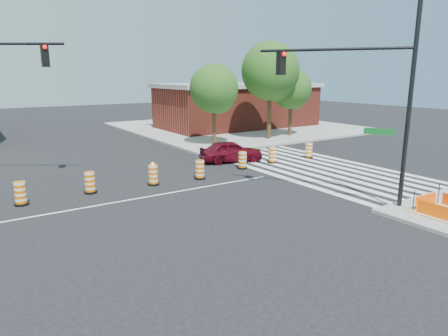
# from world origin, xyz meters

# --- Properties ---
(ground) EXTENTS (120.00, 120.00, 0.00)m
(ground) POSITION_xyz_m (0.00, 0.00, 0.00)
(ground) COLOR black
(ground) RESTS_ON ground
(sidewalk_ne) EXTENTS (22.00, 22.00, 0.15)m
(sidewalk_ne) POSITION_xyz_m (18.00, 18.00, 0.07)
(sidewalk_ne) COLOR gray
(sidewalk_ne) RESTS_ON ground
(crosswalk_east) EXTENTS (6.75, 13.50, 0.01)m
(crosswalk_east) POSITION_xyz_m (10.95, 0.00, 0.01)
(crosswalk_east) COLOR silver
(crosswalk_east) RESTS_ON ground
(lane_centerline) EXTENTS (14.00, 0.12, 0.01)m
(lane_centerline) POSITION_xyz_m (0.00, 0.00, 0.01)
(lane_centerline) COLOR silver
(lane_centerline) RESTS_ON ground
(excavation_pit) EXTENTS (2.20, 2.20, 0.90)m
(excavation_pit) POSITION_xyz_m (9.00, -9.00, 0.22)
(excavation_pit) COLOR tan
(excavation_pit) RESTS_ON ground
(brick_storefront) EXTENTS (16.50, 8.50, 4.60)m
(brick_storefront) POSITION_xyz_m (18.00, 18.00, 2.32)
(brick_storefront) COLOR maroon
(brick_storefront) RESTS_ON ground
(red_coupe) EXTENTS (4.31, 2.66, 1.37)m
(red_coupe) POSITION_xyz_m (7.72, 4.20, 0.69)
(red_coupe) COLOR #510614
(red_coupe) RESTS_ON ground
(signal_pole_se) EXTENTS (3.71, 5.09, 8.15)m
(signal_pole_se) POSITION_xyz_m (7.35, -5.97, 5.00)
(signal_pole_se) COLOR black
(signal_pole_se) RESTS_ON ground
(tree_north_c) EXTENTS (3.71, 3.70, 6.29)m
(tree_north_c) POSITION_xyz_m (9.86, 9.61, 4.22)
(tree_north_c) COLOR #382314
(tree_north_c) RESTS_ON ground
(tree_north_d) EXTENTS (4.81, 4.81, 8.18)m
(tree_north_d) POSITION_xyz_m (15.41, 9.71, 5.49)
(tree_north_d) COLOR #382314
(tree_north_d) RESTS_ON ground
(tree_north_e) EXTENTS (3.58, 3.55, 6.03)m
(tree_north_e) POSITION_xyz_m (18.21, 10.15, 4.05)
(tree_north_e) COLOR #382314
(tree_north_e) RESTS_ON ground
(median_drum_2) EXTENTS (0.60, 0.60, 1.02)m
(median_drum_2) POSITION_xyz_m (-4.75, 1.87, 0.48)
(median_drum_2) COLOR black
(median_drum_2) RESTS_ON ground
(median_drum_3) EXTENTS (0.60, 0.60, 1.02)m
(median_drum_3) POSITION_xyz_m (-1.78, 2.05, 0.48)
(median_drum_3) COLOR black
(median_drum_3) RESTS_ON ground
(median_drum_4) EXTENTS (0.60, 0.60, 1.18)m
(median_drum_4) POSITION_xyz_m (1.30, 1.75, 0.49)
(median_drum_4) COLOR black
(median_drum_4) RESTS_ON ground
(median_drum_5) EXTENTS (0.60, 0.60, 1.02)m
(median_drum_5) POSITION_xyz_m (3.87, 1.50, 0.48)
(median_drum_5) COLOR black
(median_drum_5) RESTS_ON ground
(median_drum_6) EXTENTS (0.60, 0.60, 1.02)m
(median_drum_6) POSITION_xyz_m (7.20, 2.21, 0.48)
(median_drum_6) COLOR black
(median_drum_6) RESTS_ON ground
(median_drum_7) EXTENTS (0.60, 0.60, 1.02)m
(median_drum_7) POSITION_xyz_m (9.72, 2.46, 0.48)
(median_drum_7) COLOR black
(median_drum_7) RESTS_ON ground
(median_drum_8) EXTENTS (0.60, 0.60, 1.02)m
(median_drum_8) POSITION_xyz_m (12.75, 2.30, 0.48)
(median_drum_8) COLOR black
(median_drum_8) RESTS_ON ground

